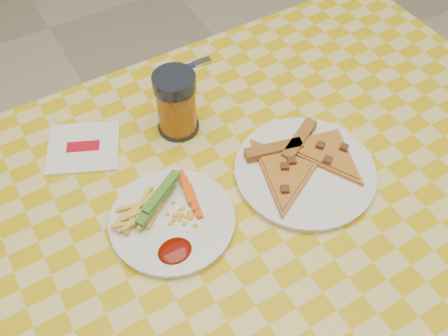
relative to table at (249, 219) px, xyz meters
The scene contains 8 objects.
table is the anchor object (origin of this frame).
plate_left 0.17m from the table, behind, with size 0.21×0.21×0.01m, color white.
plate_right 0.14m from the table, ahead, with size 0.26×0.26×0.01m, color white.
fries_veggies 0.19m from the table, 165.92° to the left, with size 0.18×0.16×0.04m.
pizza_slices 0.15m from the table, ahead, with size 0.30×0.25×0.02m.
drink_glass 0.26m from the table, 98.64° to the left, with size 0.08×0.08×0.13m.
napkin 0.35m from the table, 129.70° to the left, with size 0.18×0.17×0.01m.
fork 0.38m from the table, 81.04° to the left, with size 0.14×0.02×0.01m.
Camera 1 is at (-0.30, -0.42, 1.49)m, focal length 40.00 mm.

